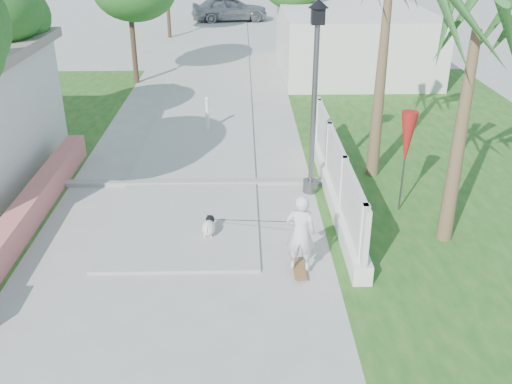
{
  "coord_description": "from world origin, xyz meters",
  "views": [
    {
      "loc": [
        1.31,
        -6.89,
        5.88
      ],
      "look_at": [
        1.54,
        3.19,
        1.1
      ],
      "focal_mm": 40.0,
      "sensor_mm": 36.0,
      "label": 1
    }
  ],
  "objects_px": {
    "street_lamp": "(314,93)",
    "parked_car": "(229,8)",
    "bollard": "(207,113)",
    "patio_umbrella": "(407,139)",
    "skateboarder": "(253,222)",
    "dog": "(209,227)"
  },
  "relations": [
    {
      "from": "street_lamp",
      "to": "parked_car",
      "type": "relative_size",
      "value": 0.91
    },
    {
      "from": "street_lamp",
      "to": "parked_car",
      "type": "height_order",
      "value": "street_lamp"
    },
    {
      "from": "bollard",
      "to": "patio_umbrella",
      "type": "relative_size",
      "value": 0.47
    },
    {
      "from": "skateboarder",
      "to": "parked_car",
      "type": "distance_m",
      "value": 29.01
    },
    {
      "from": "bollard",
      "to": "patio_umbrella",
      "type": "height_order",
      "value": "patio_umbrella"
    },
    {
      "from": "skateboarder",
      "to": "parked_car",
      "type": "xyz_separation_m",
      "value": [
        -1.01,
        28.99,
        0.14
      ]
    },
    {
      "from": "skateboarder",
      "to": "bollard",
      "type": "bearing_deg",
      "value": -70.77
    },
    {
      "from": "bollard",
      "to": "dog",
      "type": "xyz_separation_m",
      "value": [
        0.38,
        -6.61,
        -0.36
      ]
    },
    {
      "from": "street_lamp",
      "to": "skateboarder",
      "type": "relative_size",
      "value": 2.18
    },
    {
      "from": "street_lamp",
      "to": "bollard",
      "type": "bearing_deg",
      "value": 120.96
    },
    {
      "from": "street_lamp",
      "to": "skateboarder",
      "type": "xyz_separation_m",
      "value": [
        -1.42,
        -2.8,
        -1.73
      ]
    },
    {
      "from": "bollard",
      "to": "skateboarder",
      "type": "bearing_deg",
      "value": -80.09
    },
    {
      "from": "bollard",
      "to": "parked_car",
      "type": "height_order",
      "value": "parked_car"
    },
    {
      "from": "patio_umbrella",
      "to": "skateboarder",
      "type": "xyz_separation_m",
      "value": [
        -3.32,
        -1.8,
        -0.99
      ]
    },
    {
      "from": "street_lamp",
      "to": "dog",
      "type": "height_order",
      "value": "street_lamp"
    },
    {
      "from": "skateboarder",
      "to": "parked_car",
      "type": "bearing_deg",
      "value": -78.69
    },
    {
      "from": "patio_umbrella",
      "to": "skateboarder",
      "type": "relative_size",
      "value": 1.13
    },
    {
      "from": "skateboarder",
      "to": "dog",
      "type": "xyz_separation_m",
      "value": [
        -0.9,
        0.69,
        -0.47
      ]
    },
    {
      "from": "skateboarder",
      "to": "dog",
      "type": "relative_size",
      "value": 3.34
    },
    {
      "from": "bollard",
      "to": "dog",
      "type": "bearing_deg",
      "value": -86.75
    },
    {
      "from": "patio_umbrella",
      "to": "dog",
      "type": "height_order",
      "value": "patio_umbrella"
    },
    {
      "from": "street_lamp",
      "to": "parked_car",
      "type": "distance_m",
      "value": 26.34
    }
  ]
}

